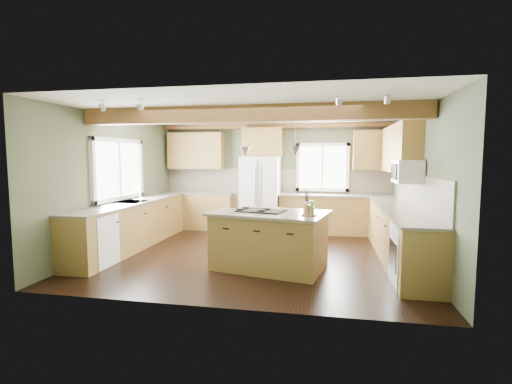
# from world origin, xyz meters

# --- Properties ---
(floor) EXTENTS (5.60, 5.60, 0.00)m
(floor) POSITION_xyz_m (0.00, 0.00, 0.00)
(floor) COLOR black
(floor) RESTS_ON ground
(ceiling) EXTENTS (5.60, 5.60, 0.00)m
(ceiling) POSITION_xyz_m (0.00, 0.00, 2.60)
(ceiling) COLOR silver
(ceiling) RESTS_ON wall_back
(wall_back) EXTENTS (5.60, 0.00, 5.60)m
(wall_back) POSITION_xyz_m (0.00, 2.50, 1.30)
(wall_back) COLOR #4E553C
(wall_back) RESTS_ON ground
(wall_left) EXTENTS (0.00, 5.00, 5.00)m
(wall_left) POSITION_xyz_m (-2.80, 0.00, 1.30)
(wall_left) COLOR #4E553C
(wall_left) RESTS_ON ground
(wall_right) EXTENTS (0.00, 5.00, 5.00)m
(wall_right) POSITION_xyz_m (2.80, 0.00, 1.30)
(wall_right) COLOR #4E553C
(wall_right) RESTS_ON ground
(ceiling_beam) EXTENTS (5.55, 0.26, 0.26)m
(ceiling_beam) POSITION_xyz_m (0.00, -0.80, 2.47)
(ceiling_beam) COLOR #543718
(ceiling_beam) RESTS_ON ceiling
(soffit_trim) EXTENTS (5.55, 0.20, 0.10)m
(soffit_trim) POSITION_xyz_m (0.00, 2.40, 2.54)
(soffit_trim) COLOR #543718
(soffit_trim) RESTS_ON ceiling
(backsplash_back) EXTENTS (5.58, 0.03, 0.58)m
(backsplash_back) POSITION_xyz_m (0.00, 2.48, 1.21)
(backsplash_back) COLOR brown
(backsplash_back) RESTS_ON wall_back
(backsplash_right) EXTENTS (0.03, 3.70, 0.58)m
(backsplash_right) POSITION_xyz_m (2.78, 0.05, 1.21)
(backsplash_right) COLOR brown
(backsplash_right) RESTS_ON wall_right
(base_cab_back_left) EXTENTS (2.02, 0.60, 0.88)m
(base_cab_back_left) POSITION_xyz_m (-1.79, 2.20, 0.44)
(base_cab_back_left) COLOR brown
(base_cab_back_left) RESTS_ON floor
(counter_back_left) EXTENTS (2.06, 0.64, 0.04)m
(counter_back_left) POSITION_xyz_m (-1.79, 2.20, 0.90)
(counter_back_left) COLOR #4D4538
(counter_back_left) RESTS_ON base_cab_back_left
(base_cab_back_right) EXTENTS (2.62, 0.60, 0.88)m
(base_cab_back_right) POSITION_xyz_m (1.49, 2.20, 0.44)
(base_cab_back_right) COLOR brown
(base_cab_back_right) RESTS_ON floor
(counter_back_right) EXTENTS (2.66, 0.64, 0.04)m
(counter_back_right) POSITION_xyz_m (1.49, 2.20, 0.90)
(counter_back_right) COLOR #4D4538
(counter_back_right) RESTS_ON base_cab_back_right
(base_cab_left) EXTENTS (0.60, 3.70, 0.88)m
(base_cab_left) POSITION_xyz_m (-2.50, 0.05, 0.44)
(base_cab_left) COLOR brown
(base_cab_left) RESTS_ON floor
(counter_left) EXTENTS (0.64, 3.74, 0.04)m
(counter_left) POSITION_xyz_m (-2.50, 0.05, 0.90)
(counter_left) COLOR #4D4538
(counter_left) RESTS_ON base_cab_left
(base_cab_right) EXTENTS (0.60, 3.70, 0.88)m
(base_cab_right) POSITION_xyz_m (2.50, 0.05, 0.44)
(base_cab_right) COLOR brown
(base_cab_right) RESTS_ON floor
(counter_right) EXTENTS (0.64, 3.74, 0.04)m
(counter_right) POSITION_xyz_m (2.50, 0.05, 0.90)
(counter_right) COLOR #4D4538
(counter_right) RESTS_ON base_cab_right
(upper_cab_back_left) EXTENTS (1.40, 0.35, 0.90)m
(upper_cab_back_left) POSITION_xyz_m (-1.99, 2.33, 1.95)
(upper_cab_back_left) COLOR brown
(upper_cab_back_left) RESTS_ON wall_back
(upper_cab_over_fridge) EXTENTS (0.96, 0.35, 0.70)m
(upper_cab_over_fridge) POSITION_xyz_m (-0.30, 2.33, 2.15)
(upper_cab_over_fridge) COLOR brown
(upper_cab_over_fridge) RESTS_ON wall_back
(upper_cab_right) EXTENTS (0.35, 2.20, 0.90)m
(upper_cab_right) POSITION_xyz_m (2.62, 0.90, 1.95)
(upper_cab_right) COLOR brown
(upper_cab_right) RESTS_ON wall_right
(upper_cab_back_corner) EXTENTS (0.90, 0.35, 0.90)m
(upper_cab_back_corner) POSITION_xyz_m (2.30, 2.33, 1.95)
(upper_cab_back_corner) COLOR brown
(upper_cab_back_corner) RESTS_ON wall_back
(window_left) EXTENTS (0.04, 1.60, 1.05)m
(window_left) POSITION_xyz_m (-2.78, 0.05, 1.55)
(window_left) COLOR white
(window_left) RESTS_ON wall_left
(window_back) EXTENTS (1.10, 0.04, 1.00)m
(window_back) POSITION_xyz_m (1.15, 2.48, 1.55)
(window_back) COLOR white
(window_back) RESTS_ON wall_back
(sink) EXTENTS (0.50, 0.65, 0.03)m
(sink) POSITION_xyz_m (-2.50, 0.05, 0.91)
(sink) COLOR #262628
(sink) RESTS_ON counter_left
(faucet) EXTENTS (0.02, 0.02, 0.28)m
(faucet) POSITION_xyz_m (-2.32, 0.05, 1.05)
(faucet) COLOR #B2B2B7
(faucet) RESTS_ON sink
(dishwasher) EXTENTS (0.60, 0.60, 0.84)m
(dishwasher) POSITION_xyz_m (-2.49, -1.25, 0.43)
(dishwasher) COLOR white
(dishwasher) RESTS_ON floor
(oven) EXTENTS (0.60, 0.72, 0.84)m
(oven) POSITION_xyz_m (2.49, -1.25, 0.43)
(oven) COLOR white
(oven) RESTS_ON floor
(microwave) EXTENTS (0.40, 0.70, 0.38)m
(microwave) POSITION_xyz_m (2.58, -0.05, 1.55)
(microwave) COLOR white
(microwave) RESTS_ON wall_right
(pendant_left) EXTENTS (0.18, 0.18, 0.16)m
(pendant_left) POSITION_xyz_m (-0.05, -0.71, 1.88)
(pendant_left) COLOR #B2B2B7
(pendant_left) RESTS_ON ceiling
(pendant_right) EXTENTS (0.18, 0.18, 0.16)m
(pendant_right) POSITION_xyz_m (0.78, -0.89, 1.88)
(pendant_right) COLOR #B2B2B7
(pendant_right) RESTS_ON ceiling
(refrigerator) EXTENTS (0.90, 0.74, 1.80)m
(refrigerator) POSITION_xyz_m (-0.30, 2.12, 0.90)
(refrigerator) COLOR silver
(refrigerator) RESTS_ON floor
(island) EXTENTS (1.87, 1.36, 0.88)m
(island) POSITION_xyz_m (0.37, -0.80, 0.44)
(island) COLOR brown
(island) RESTS_ON floor
(island_top) EXTENTS (2.00, 1.49, 0.04)m
(island_top) POSITION_xyz_m (0.37, -0.80, 0.90)
(island_top) COLOR #4D4538
(island_top) RESTS_ON island
(cooktop) EXTENTS (0.82, 0.63, 0.02)m
(cooktop) POSITION_xyz_m (0.23, -0.77, 0.93)
(cooktop) COLOR black
(cooktop) RESTS_ON island_top
(knife_block) EXTENTS (0.14, 0.11, 0.20)m
(knife_block) POSITION_xyz_m (-0.31, -0.42, 1.02)
(knife_block) COLOR brown
(knife_block) RESTS_ON island_top
(utensil_crock) EXTENTS (0.13, 0.13, 0.15)m
(utensil_crock) POSITION_xyz_m (0.94, -0.60, 0.99)
(utensil_crock) COLOR #39332E
(utensil_crock) RESTS_ON island_top
(bottle_tray) EXTENTS (0.31, 0.31, 0.21)m
(bottle_tray) POSITION_xyz_m (1.01, -1.08, 1.03)
(bottle_tray) COLOR #5D2F1C
(bottle_tray) RESTS_ON island_top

